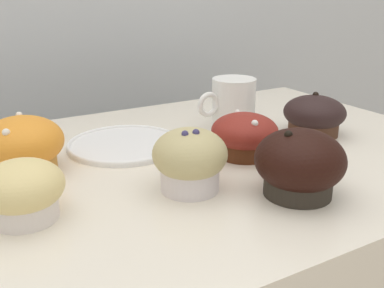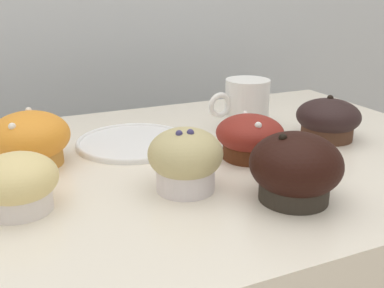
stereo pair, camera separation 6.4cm
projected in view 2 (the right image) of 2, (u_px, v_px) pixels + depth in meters
name	position (u px, v px, depth m)	size (l,w,h in m)	color
wall_back	(97.00, 91.00, 1.23)	(3.20, 0.10, 1.80)	#B2B7BC
muffin_front_center	(185.00, 159.00, 0.59)	(0.10, 0.10, 0.09)	silver
muffin_back_left	(30.00, 140.00, 0.67)	(0.12, 0.12, 0.08)	#C58537
muffin_back_right	(328.00, 119.00, 0.79)	(0.11, 0.11, 0.08)	#492C1D
muffin_front_left	(295.00, 169.00, 0.56)	(0.12, 0.12, 0.09)	#2C251E
muffin_front_right	(18.00, 183.00, 0.54)	(0.10, 0.10, 0.07)	silver
muffin_back_center	(250.00, 137.00, 0.70)	(0.11, 0.11, 0.07)	#4D2412
coffee_cup	(246.00, 103.00, 0.85)	(0.13, 0.08, 0.09)	white
serving_plate	(133.00, 142.00, 0.77)	(0.19, 0.19, 0.01)	white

